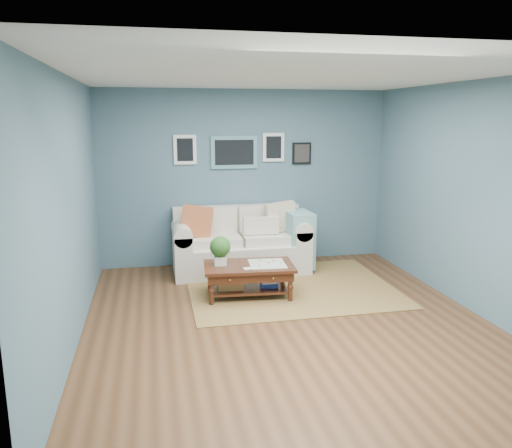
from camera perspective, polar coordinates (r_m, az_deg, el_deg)
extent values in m
plane|color=brown|center=(5.80, 3.52, -10.98)|extent=(5.00, 5.00, 0.00)
plane|color=white|center=(5.36, 3.90, 16.64)|extent=(5.00, 5.00, 0.00)
cube|color=#456672|center=(7.83, -1.18, 5.30)|extent=(4.50, 0.02, 2.70)
cube|color=#456672|center=(3.15, 15.94, -5.37)|extent=(4.50, 0.02, 2.70)
cube|color=#456672|center=(5.29, -20.50, 1.29)|extent=(0.02, 5.00, 2.70)
cube|color=#456672|center=(6.39, 23.55, 2.78)|extent=(0.02, 5.00, 2.70)
cube|color=#568F90|center=(7.74, -2.51, 8.18)|extent=(0.72, 0.03, 0.50)
cube|color=black|center=(7.72, -2.48, 8.18)|extent=(0.60, 0.01, 0.38)
cube|color=white|center=(7.65, -8.12, 8.41)|extent=(0.34, 0.03, 0.44)
cube|color=white|center=(7.86, 2.01, 8.76)|extent=(0.34, 0.03, 0.44)
cube|color=black|center=(7.99, 5.24, 8.05)|extent=(0.30, 0.03, 0.34)
cube|color=brown|center=(6.86, 3.95, -7.24)|extent=(2.74, 2.20, 0.01)
cube|color=beige|center=(7.53, -1.80, -3.76)|extent=(1.48, 0.92, 0.44)
cube|color=beige|center=(7.76, -2.28, 0.28)|extent=(1.94, 0.23, 0.50)
cube|color=beige|center=(7.41, -8.44, -3.32)|extent=(0.25, 0.92, 0.65)
cube|color=beige|center=(7.69, 4.57, -2.64)|extent=(0.25, 0.92, 0.65)
cylinder|color=beige|center=(7.33, -8.51, -0.87)|extent=(0.27, 0.92, 0.27)
cylinder|color=beige|center=(7.62, 4.61, -0.29)|extent=(0.27, 0.92, 0.27)
cube|color=beige|center=(7.34, -4.78, -1.89)|extent=(0.75, 0.59, 0.14)
cube|color=beige|center=(7.47, 1.27, -1.60)|extent=(0.75, 0.59, 0.14)
cube|color=beige|center=(7.57, -5.09, 0.51)|extent=(0.75, 0.13, 0.38)
cube|color=beige|center=(7.70, 0.79, 0.75)|extent=(0.75, 0.13, 0.38)
cube|color=#CA4A2F|center=(7.26, -6.80, 0.32)|extent=(0.50, 0.18, 0.50)
cube|color=beige|center=(7.54, 2.84, 0.83)|extent=(0.49, 0.19, 0.48)
cube|color=beige|center=(7.37, 0.56, -0.17)|extent=(0.52, 0.13, 0.25)
cube|color=#6E9FA0|center=(7.54, 4.86, -1.73)|extent=(0.36, 0.57, 0.84)
cube|color=#331910|center=(6.41, -0.82, -4.84)|extent=(1.19, 0.75, 0.04)
cube|color=#331910|center=(6.43, -0.82, -5.49)|extent=(1.11, 0.67, 0.11)
cube|color=#331910|center=(6.50, -0.81, -7.38)|extent=(1.00, 0.57, 0.02)
sphere|color=gold|center=(6.11, -2.98, -6.43)|extent=(0.03, 0.03, 0.03)
sphere|color=gold|center=(6.17, 1.97, -6.23)|extent=(0.03, 0.03, 0.03)
cylinder|color=#331910|center=(6.19, -5.12, -7.56)|extent=(0.06, 0.06, 0.39)
cylinder|color=#331910|center=(6.30, 3.95, -7.19)|extent=(0.06, 0.06, 0.39)
cylinder|color=#331910|center=(6.68, -5.31, -6.10)|extent=(0.06, 0.06, 0.39)
cylinder|color=#331910|center=(6.78, 3.10, -5.78)|extent=(0.06, 0.06, 0.39)
cube|color=silver|center=(6.40, -4.09, -4.17)|extent=(0.16, 0.16, 0.11)
sphere|color=#2A5420|center=(6.35, -4.12, -2.61)|extent=(0.27, 0.27, 0.27)
cube|color=beige|center=(6.43, 1.29, -4.56)|extent=(0.49, 0.49, 0.01)
cube|color=#A5714A|center=(6.44, -2.93, -6.57)|extent=(0.34, 0.25, 0.19)
cube|color=navy|center=(6.53, 1.50, -6.69)|extent=(0.24, 0.19, 0.11)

